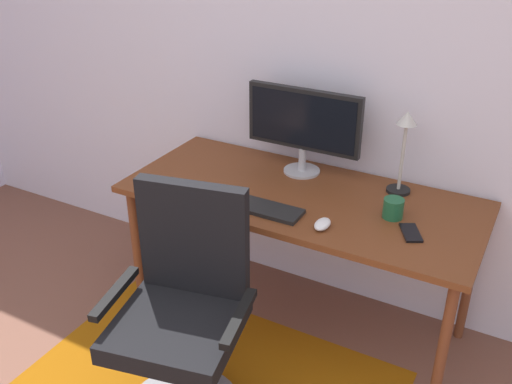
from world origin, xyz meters
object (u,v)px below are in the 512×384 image
object	(u,v)px
cell_phone	(411,233)
computer_mouse	(322,224)
desk	(301,207)
office_chair	(184,327)
desk_lamp	(404,141)
keyboard	(255,206)
coffee_cup	(393,208)
monitor	(304,123)

from	to	relation	value
cell_phone	computer_mouse	bearing A→B (deg)	172.42
desk	office_chair	bearing A→B (deg)	-103.14
desk_lamp	office_chair	size ratio (longest dim) A/B	0.38
desk	cell_phone	xyz separation A→B (m)	(0.54, -0.10, 0.07)
keyboard	computer_mouse	size ratio (longest dim) A/B	4.13
desk_lamp	cell_phone	bearing A→B (deg)	-66.02
coffee_cup	office_chair	xyz separation A→B (m)	(-0.60, -0.72, -0.35)
monitor	desk	bearing A→B (deg)	-65.92
monitor	cell_phone	distance (m)	0.75
monitor	office_chair	distance (m)	1.10
monitor	coffee_cup	bearing A→B (deg)	-23.04
monitor	coffee_cup	world-z (taller)	monitor
computer_mouse	office_chair	world-z (taller)	office_chair
cell_phone	desk_lamp	distance (m)	0.45
desk	monitor	world-z (taller)	monitor
cell_phone	desk_lamp	bearing A→B (deg)	85.51
desk	coffee_cup	bearing A→B (deg)	-0.97
monitor	computer_mouse	xyz separation A→B (m)	(0.30, -0.45, -0.24)
office_chair	keyboard	bearing A→B (deg)	72.92
desk	cell_phone	world-z (taller)	cell_phone
computer_mouse	office_chair	size ratio (longest dim) A/B	0.10
coffee_cup	computer_mouse	bearing A→B (deg)	-135.67
desk_lamp	coffee_cup	bearing A→B (deg)	-79.32
keyboard	cell_phone	world-z (taller)	keyboard
keyboard	office_chair	size ratio (longest dim) A/B	0.42
desk	cell_phone	bearing A→B (deg)	-10.87
coffee_cup	desk_lamp	size ratio (longest dim) A/B	0.22
desk	office_chair	distance (m)	0.78
coffee_cup	office_chair	distance (m)	1.00
keyboard	cell_phone	distance (m)	0.67
cell_phone	desk_lamp	xyz separation A→B (m)	(-0.15, 0.34, 0.25)
desk	keyboard	xyz separation A→B (m)	(-0.12, -0.22, 0.08)
desk	coffee_cup	xyz separation A→B (m)	(0.43, -0.01, 0.11)
keyboard	desk_lamp	bearing A→B (deg)	41.86
keyboard	office_chair	xyz separation A→B (m)	(-0.05, -0.51, -0.32)
desk	office_chair	size ratio (longest dim) A/B	1.62
desk_lamp	office_chair	xyz separation A→B (m)	(-0.55, -0.96, -0.57)
coffee_cup	monitor	bearing A→B (deg)	156.96
keyboard	coffee_cup	size ratio (longest dim) A/B	4.93
desk	keyboard	world-z (taller)	keyboard
coffee_cup	keyboard	bearing A→B (deg)	-159.43
computer_mouse	desk_lamp	distance (m)	0.56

